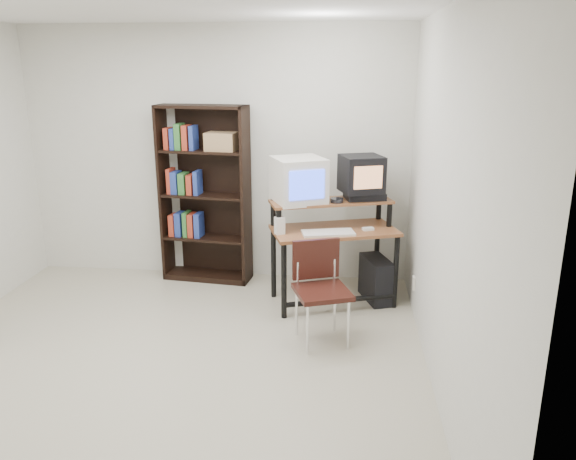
# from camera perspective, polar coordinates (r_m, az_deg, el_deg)

# --- Properties ---
(floor) EXTENTS (4.00, 4.00, 0.01)m
(floor) POSITION_cam_1_polar(r_m,az_deg,el_deg) (4.51, -12.50, -13.39)
(floor) COLOR #BAB39A
(floor) RESTS_ON ground
(ceiling) EXTENTS (4.00, 4.00, 0.01)m
(ceiling) POSITION_cam_1_polar(r_m,az_deg,el_deg) (3.94, -15.02, 21.62)
(ceiling) COLOR white
(ceiling) RESTS_ON back_wall
(back_wall) EXTENTS (4.00, 0.01, 2.60)m
(back_wall) POSITION_cam_1_polar(r_m,az_deg,el_deg) (5.91, -7.31, 7.53)
(back_wall) COLOR beige
(back_wall) RESTS_ON floor
(right_wall) EXTENTS (0.01, 4.00, 2.60)m
(right_wall) POSITION_cam_1_polar(r_m,az_deg,el_deg) (3.86, 15.65, 2.20)
(right_wall) COLOR beige
(right_wall) RESTS_ON floor
(computer_desk) EXTENTS (1.26, 0.90, 0.98)m
(computer_desk) POSITION_cam_1_polar(r_m,az_deg,el_deg) (5.28, 4.63, -0.39)
(computer_desk) COLOR brown
(computer_desk) RESTS_ON floor
(crt_monitor) EXTENTS (0.58, 0.58, 0.42)m
(crt_monitor) POSITION_cam_1_polar(r_m,az_deg,el_deg) (5.21, 1.07, 5.08)
(crt_monitor) COLOR silver
(crt_monitor) RESTS_ON computer_desk
(vcr) EXTENTS (0.41, 0.34, 0.08)m
(vcr) POSITION_cam_1_polar(r_m,az_deg,el_deg) (5.37, 7.77, 3.44)
(vcr) COLOR black
(vcr) RESTS_ON computer_desk
(crt_tv) EXTENTS (0.46, 0.45, 0.34)m
(crt_tv) POSITION_cam_1_polar(r_m,az_deg,el_deg) (5.33, 7.46, 5.67)
(crt_tv) COLOR black
(crt_tv) RESTS_ON vcr
(cd_spindle) EXTENTS (0.14, 0.14, 0.05)m
(cd_spindle) POSITION_cam_1_polar(r_m,az_deg,el_deg) (5.21, 4.99, 2.95)
(cd_spindle) COLOR #26262B
(cd_spindle) RESTS_ON computer_desk
(keyboard) EXTENTS (0.50, 0.31, 0.03)m
(keyboard) POSITION_cam_1_polar(r_m,az_deg,el_deg) (5.09, 4.10, -0.36)
(keyboard) COLOR silver
(keyboard) RESTS_ON computer_desk
(mousepad) EXTENTS (0.26, 0.23, 0.01)m
(mousepad) POSITION_cam_1_polar(r_m,az_deg,el_deg) (5.25, 8.08, -0.13)
(mousepad) COLOR black
(mousepad) RESTS_ON computer_desk
(mouse) EXTENTS (0.11, 0.09, 0.03)m
(mouse) POSITION_cam_1_polar(r_m,az_deg,el_deg) (5.24, 8.13, 0.06)
(mouse) COLOR white
(mouse) RESTS_ON mousepad
(desk_speaker) EXTENTS (0.11, 0.10, 0.17)m
(desk_speaker) POSITION_cam_1_polar(r_m,az_deg,el_deg) (5.06, -0.86, 0.38)
(desk_speaker) COLOR silver
(desk_speaker) RESTS_ON computer_desk
(pc_tower) EXTENTS (0.33, 0.49, 0.42)m
(pc_tower) POSITION_cam_1_polar(r_m,az_deg,el_deg) (5.52, 8.95, -4.96)
(pc_tower) COLOR black
(pc_tower) RESTS_ON floor
(school_chair) EXTENTS (0.53, 0.53, 0.83)m
(school_chair) POSITION_cam_1_polar(r_m,az_deg,el_deg) (4.60, 3.25, -5.21)
(school_chair) COLOR black
(school_chair) RESTS_ON floor
(bookshelf) EXTENTS (0.94, 0.41, 1.82)m
(bookshelf) POSITION_cam_1_polar(r_m,az_deg,el_deg) (5.87, -8.39, 3.79)
(bookshelf) COLOR black
(bookshelf) RESTS_ON floor
(wall_outlet) EXTENTS (0.02, 0.08, 0.12)m
(wall_outlet) POSITION_cam_1_polar(r_m,az_deg,el_deg) (5.25, 12.66, -5.27)
(wall_outlet) COLOR beige
(wall_outlet) RESTS_ON right_wall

